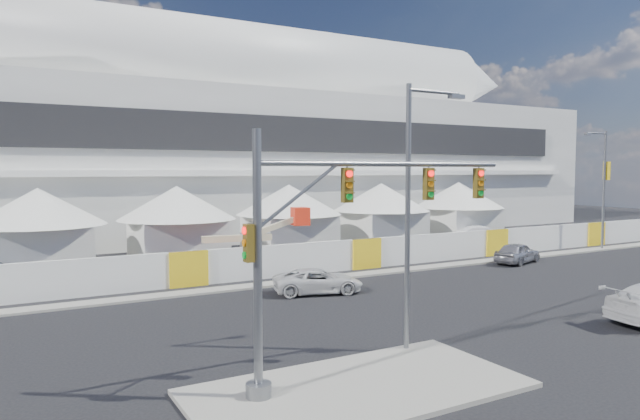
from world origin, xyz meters
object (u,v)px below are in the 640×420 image
streetlight_median (413,198)px  lot_car_a (484,235)px  pickup_curb (318,281)px  traffic_mast (318,246)px  streetlight_curb (603,181)px  sedan_silver (517,253)px  boom_lift (227,257)px  lot_car_b (523,237)px

streetlight_median → lot_car_a: bearing=40.1°
pickup_curb → lot_car_a: 24.68m
lot_car_a → streetlight_median: streetlight_median is taller
lot_car_a → traffic_mast: size_ratio=0.53×
pickup_curb → traffic_mast: 13.80m
lot_car_a → streetlight_curb: (5.97, -7.09, 4.83)m
streetlight_median → sedan_silver: bearing=32.2°
pickup_curb → lot_car_a: bearing=-49.1°
pickup_curb → streetlight_curb: bearing=-67.3°
pickup_curb → streetlight_curb: streetlight_curb is taller
streetlight_median → boom_lift: size_ratio=1.13×
pickup_curb → sedan_silver: bearing=-68.0°
streetlight_curb → lot_car_a: bearing=130.1°
traffic_mast → lot_car_a: bearing=37.1°
pickup_curb → boom_lift: 7.77m
sedan_silver → boom_lift: boom_lift is taller
pickup_curb → lot_car_b: 26.23m
lot_car_a → streetlight_median: bearing=158.4°
streetlight_median → streetlight_curb: 32.97m
traffic_mast → streetlight_median: size_ratio=1.00×
pickup_curb → traffic_mast: (-6.46, -11.64, 3.64)m
lot_car_a → streetlight_curb: size_ratio=0.51×
pickup_curb → streetlight_median: (-1.75, -10.13, 4.89)m
pickup_curb → streetlight_curb: (28.42, 3.17, 4.98)m
traffic_mast → streetlight_curb: 37.91m
pickup_curb → lot_car_b: lot_car_b is taller
traffic_mast → pickup_curb: bearing=61.0°
lot_car_a → lot_car_b: size_ratio=1.11×
sedan_silver → streetlight_median: streetlight_median is taller
lot_car_a → boom_lift: size_ratio=0.59×
sedan_silver → boom_lift: bearing=57.3°
sedan_silver → lot_car_a: size_ratio=0.88×
pickup_curb → streetlight_curb: 29.02m
traffic_mast → streetlight_curb: size_ratio=0.96×
lot_car_b → streetlight_median: size_ratio=0.47×
sedan_silver → streetlight_median: bearing=105.9°
pickup_curb → lot_car_b: bearing=-55.8°
lot_car_a → streetlight_median: size_ratio=0.52×
sedan_silver → traffic_mast: 27.22m
streetlight_curb → traffic_mast: bearing=-157.0°
sedan_silver → pickup_curb: (-17.01, -1.70, -0.08)m
sedan_silver → lot_car_b: lot_car_b is taller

